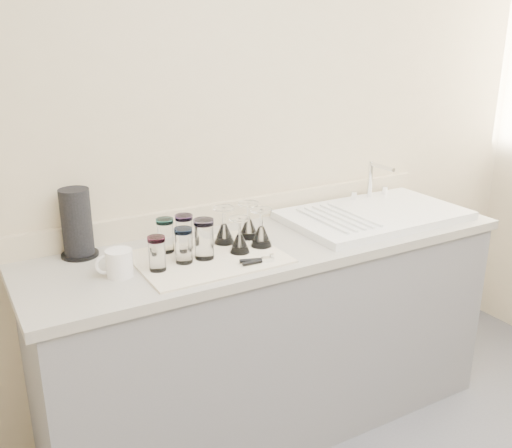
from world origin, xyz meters
TOP-DOWN VIEW (x-y plane):
  - counter_unit at (0.00, 1.20)m, footprint 2.06×0.62m
  - sink_unit at (0.55, 1.20)m, footprint 0.82×0.50m
  - dish_towel at (-0.32, 1.14)m, footprint 0.55×0.42m
  - tumbler_cyan at (-0.45, 1.27)m, footprint 0.07×0.07m
  - tumbler_purple at (-0.37, 1.26)m, footprint 0.07×0.07m
  - tumbler_magenta at (-0.54, 1.11)m, footprint 0.06×0.06m
  - tumbler_blue at (-0.43, 1.13)m, footprint 0.07×0.07m
  - tumbler_lavender at (-0.34, 1.13)m, footprint 0.08×0.08m
  - goblet_back_left at (-0.20, 1.24)m, footprint 0.08×0.08m
  - goblet_back_right at (-0.09, 1.25)m, footprint 0.08×0.08m
  - goblet_front_left at (-0.20, 1.12)m, footprint 0.08×0.08m
  - goblet_front_right at (-0.09, 1.14)m, footprint 0.09×0.09m
  - can_opener at (-0.19, 0.99)m, footprint 0.13×0.06m
  - white_mug at (-0.67, 1.15)m, footprint 0.14×0.11m
  - paper_towel_roll at (-0.74, 1.41)m, footprint 0.14×0.14m

SIDE VIEW (x-z plane):
  - counter_unit at x=0.00m, z-range 0.00..0.90m
  - dish_towel at x=-0.32m, z-range 0.90..0.91m
  - can_opener at x=-0.19m, z-range 0.91..0.92m
  - sink_unit at x=0.55m, z-range 0.81..1.03m
  - white_mug at x=-0.67m, z-range 0.90..1.00m
  - goblet_front_left at x=-0.20m, z-range 0.88..1.03m
  - goblet_back_left at x=-0.20m, z-range 0.88..1.03m
  - goblet_back_right at x=-0.09m, z-range 0.88..1.04m
  - goblet_front_right at x=-0.09m, z-range 0.88..1.04m
  - tumbler_magenta at x=-0.54m, z-range 0.91..1.04m
  - tumbler_blue at x=-0.43m, z-range 0.91..1.04m
  - tumbler_cyan at x=-0.45m, z-range 0.91..1.04m
  - tumbler_purple at x=-0.37m, z-range 0.91..1.05m
  - tumbler_lavender at x=-0.34m, z-range 0.91..1.06m
  - paper_towel_roll at x=-0.74m, z-range 0.90..1.16m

